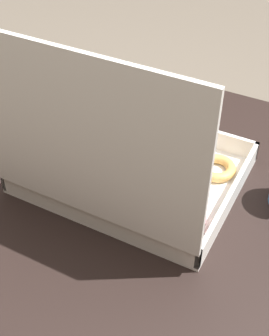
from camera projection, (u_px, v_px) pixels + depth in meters
dining_table at (153, 234)px, 0.92m from camera, size 1.09×0.82×0.71m
donut_box at (123, 163)px, 0.83m from camera, size 0.39×0.31×0.33m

